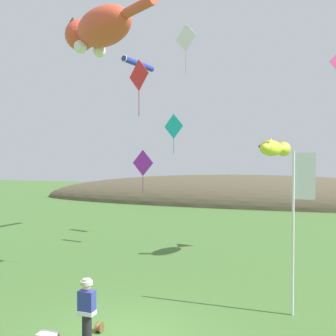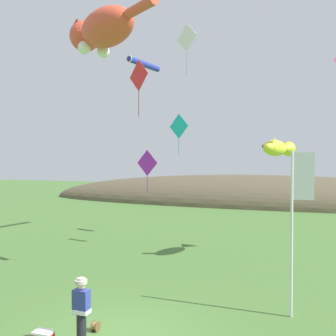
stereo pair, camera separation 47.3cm
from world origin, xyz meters
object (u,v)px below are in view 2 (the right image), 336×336
object	(u,v)px
festival_attendant	(81,311)
festival_banner_pole	(297,209)
kite_fish_windsock	(278,148)
kite_diamond_teal	(179,126)
kite_diamond_white	(187,38)
kite_giant_cat	(102,31)
kite_diamond_violet	(147,163)
kite_spool	(95,326)
kite_diamond_red	(139,76)
kite_tube_streamer	(144,64)

from	to	relation	value
festival_attendant	festival_banner_pole	world-z (taller)	festival_banner_pole
festival_banner_pole	kite_fish_windsock	bearing A→B (deg)	98.11
kite_diamond_teal	kite_fish_windsock	bearing A→B (deg)	-28.36
festival_attendant	kite_diamond_white	world-z (taller)	kite_diamond_white
kite_giant_cat	kite_diamond_teal	distance (m)	7.35
festival_banner_pole	kite_diamond_violet	xyz separation A→B (m)	(-7.72, 6.93, 1.26)
festival_attendant	kite_giant_cat	distance (m)	13.04
festival_attendant	kite_fish_windsock	world-z (taller)	kite_fish_windsock
kite_giant_cat	festival_attendant	bearing A→B (deg)	-63.97
festival_banner_pole	kite_fish_windsock	distance (m)	6.94
kite_spool	kite_diamond_red	distance (m)	8.22
kite_tube_streamer	kite_fish_windsock	bearing A→B (deg)	-20.01
kite_tube_streamer	kite_diamond_white	distance (m)	8.93
kite_fish_windsock	kite_diamond_white	world-z (taller)	kite_diamond_white
kite_tube_streamer	kite_diamond_teal	xyz separation A→B (m)	(2.19, 0.24, -3.86)
festival_attendant	kite_diamond_teal	size ratio (longest dim) A/B	0.74
festival_banner_pole	kite_tube_streamer	distance (m)	15.03
kite_spool	festival_banner_pole	bearing A→B (deg)	28.23
kite_tube_streamer	kite_diamond_violet	size ratio (longest dim) A/B	1.31
kite_fish_windsock	kite_diamond_red	bearing A→B (deg)	-125.91
kite_spool	kite_diamond_red	xyz separation A→B (m)	(-0.15, 3.28, 7.54)
kite_spool	kite_diamond_teal	world-z (taller)	kite_diamond_teal
kite_spool	kite_diamond_red	bearing A→B (deg)	92.67
kite_spool	kite_fish_windsock	bearing A→B (deg)	65.58
kite_diamond_violet	kite_diamond_white	size ratio (longest dim) A/B	1.17
kite_spool	kite_diamond_teal	bearing A→B (deg)	97.52
kite_fish_windsock	kite_diamond_white	bearing A→B (deg)	-125.63
kite_diamond_violet	kite_diamond_white	world-z (taller)	kite_diamond_white
kite_tube_streamer	kite_diamond_teal	bearing A→B (deg)	6.21
kite_giant_cat	kite_diamond_white	size ratio (longest dim) A/B	2.99
festival_attendant	festival_banner_pole	size ratio (longest dim) A/B	0.36
festival_attendant	kite_giant_cat	bearing A→B (deg)	116.03
festival_attendant	kite_diamond_violet	distance (m)	11.55
kite_spool	festival_attendant	bearing A→B (deg)	-80.38
festival_banner_pole	kite_diamond_white	size ratio (longest dim) A/B	2.52
festival_attendant	kite_diamond_teal	bearing A→B (deg)	97.67
kite_giant_cat	kite_tube_streamer	bearing A→B (deg)	92.59
kite_diamond_teal	kite_diamond_white	size ratio (longest dim) A/B	1.22
kite_spool	kite_fish_windsock	size ratio (longest dim) A/B	0.10
kite_diamond_violet	kite_tube_streamer	bearing A→B (deg)	116.86
kite_giant_cat	kite_fish_windsock	distance (m)	9.95
kite_diamond_teal	festival_attendant	bearing A→B (deg)	-82.33
kite_fish_windsock	kite_diamond_red	distance (m)	7.89
kite_diamond_red	kite_tube_streamer	bearing A→B (deg)	112.26
festival_attendant	kite_diamond_white	size ratio (longest dim) A/B	0.90
festival_attendant	kite_fish_windsock	distance (m)	11.89
festival_attendant	kite_diamond_red	bearing A→B (deg)	94.24
kite_giant_cat	kite_diamond_white	distance (m)	5.22
kite_spool	kite_tube_streamer	world-z (taller)	kite_tube_streamer
festival_banner_pole	kite_fish_windsock	world-z (taller)	kite_fish_windsock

